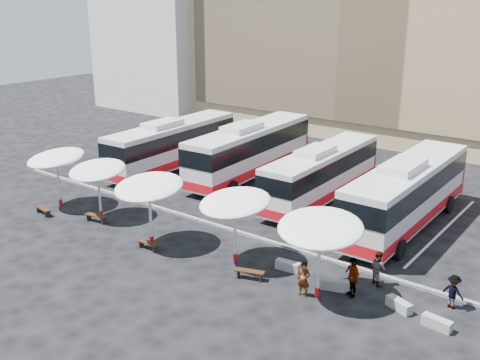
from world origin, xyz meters
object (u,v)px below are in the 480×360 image
Objects in this scene: bus_0 at (173,144)px; passenger_1 at (378,268)px; passenger_2 at (352,277)px; conc_bench_3 at (437,323)px; bus_3 at (407,192)px; sunshade_2 at (149,187)px; wood_bench_0 at (43,210)px; passenger_3 at (453,292)px; wood_bench_2 at (148,244)px; wood_bench_3 at (250,273)px; conc_bench_2 at (399,305)px; wood_bench_1 at (96,217)px; conc_bench_0 at (288,266)px; sunshade_0 at (56,158)px; passenger_0 at (304,279)px; bus_1 at (250,149)px; sunshade_1 at (97,170)px; sunshade_4 at (320,228)px; bus_2 at (322,172)px; sunshade_3 at (235,203)px; conc_bench_1 at (335,285)px.

passenger_1 is (20.50, -7.76, -1.20)m from bus_0.
conc_bench_3 is at bearing 30.42° from passenger_2.
sunshade_2 is at bearing -133.96° from bus_3.
passenger_3 reaches higher than wood_bench_0.
wood_bench_2 is 0.90× the size of wood_bench_3.
conc_bench_2 is (21.91, 2.65, -0.10)m from wood_bench_0.
wood_bench_1 is 1.21× the size of conc_bench_0.
passenger_0 is (18.49, -0.44, -2.35)m from sunshade_0.
bus_0 is 14.04m from sunshade_2.
sunshade_2 is at bearing -80.59° from bus_1.
bus_1 is 3.38× the size of sunshade_1.
sunshade_2 is 2.64× the size of passenger_3.
bus_2 is at bearing 118.67° from sunshade_4.
sunshade_4 is 4.73m from conc_bench_2.
conc_bench_2 is 1.83m from conc_bench_3.
sunshade_4 is (-0.04, -10.21, 1.21)m from bus_3.
wood_bench_2 is (9.36, -1.25, -2.86)m from sunshade_0.
bus_1 is at bearing 126.65° from passenger_0.
sunshade_2 is 2.48× the size of passenger_0.
wood_bench_2 is (-9.68, -1.13, -3.03)m from sunshade_4.
passenger_2 reaches higher than passenger_1.
conc_bench_0 is (7.25, 2.48, -0.08)m from wood_bench_2.
sunshade_3 is at bearing 1.83° from sunshade_0.
bus_1 is 10.80× the size of conc_bench_2.
wood_bench_0 is at bearing -174.63° from conc_bench_3.
conc_bench_3 is at bearing 2.98° from passenger_0.
passenger_1 is 0.87× the size of passenger_2.
sunshade_4 reaches higher than wood_bench_0.
conc_bench_3 is (15.24, 1.19, -3.04)m from sunshade_2.
sunshade_2 is at bearing -9.54° from sunshade_1.
sunshade_4 is at bearing 90.03° from passenger_1.
passenger_2 reaches higher than wood_bench_1.
conc_bench_1 is 1.09m from passenger_2.
wood_bench_2 is at bearing -79.56° from bus_1.
bus_1 reaches higher than wood_bench_1.
passenger_1 is at bearing 18.54° from wood_bench_2.
wood_bench_1 is (-14.94, -0.33, -3.00)m from sunshade_4.
bus_2 is at bearing 170.60° from bus_3.
sunshade_3 is 3.34× the size of conc_bench_1.
wood_bench_3 is 0.89× the size of passenger_0.
wood_bench_1 is 0.79× the size of passenger_2.
conc_bench_0 is (16.38, -9.09, -1.80)m from bus_0.
conc_bench_1 is (10.04, 2.17, -0.06)m from wood_bench_2.
bus_0 is 14.84m from wood_bench_2.
conc_bench_0 is at bearing 62.58° from wood_bench_3.
sunshade_0 is (-6.11, -12.43, 1.04)m from bus_1.
wood_bench_1 is 18.38m from conc_bench_2.
conc_bench_0 is at bearing 4.14° from sunshade_1.
conc_bench_3 is (23.98, -9.73, -1.81)m from bus_0.
sunshade_4 is at bearing -172.17° from conc_bench_3.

